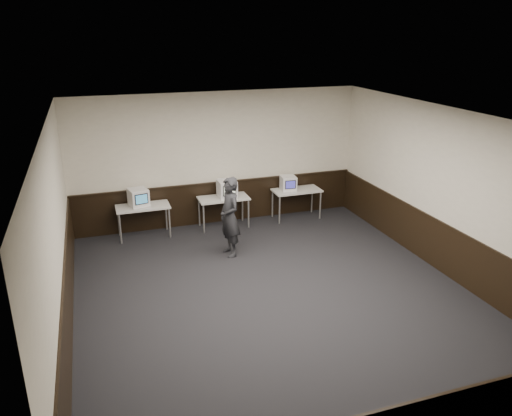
{
  "coord_description": "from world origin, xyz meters",
  "views": [
    {
      "loc": [
        -2.85,
        -7.35,
        4.57
      ],
      "look_at": [
        0.15,
        1.6,
        1.15
      ],
      "focal_mm": 35.0,
      "sensor_mm": 36.0,
      "label": 1
    }
  ],
  "objects": [
    {
      "name": "desk_center",
      "position": [
        0.0,
        3.6,
        0.68
      ],
      "size": [
        1.2,
        0.6,
        0.75
      ],
      "color": "silver",
      "rests_on": "ground"
    },
    {
      "name": "wainscot_back",
      "position": [
        0.0,
        3.98,
        0.5
      ],
      "size": [
        6.98,
        0.04,
        1.0
      ],
      "primitive_type": "cube",
      "color": "black",
      "rests_on": "back_wall"
    },
    {
      "name": "front_wall",
      "position": [
        0.0,
        -4.0,
        1.6
      ],
      "size": [
        7.0,
        0.0,
        7.0
      ],
      "primitive_type": "plane",
      "rotation": [
        -1.57,
        0.0,
        0.0
      ],
      "color": "beige",
      "rests_on": "ground"
    },
    {
      "name": "desk_left",
      "position": [
        -1.9,
        3.6,
        0.68
      ],
      "size": [
        1.2,
        0.6,
        0.75
      ],
      "color": "silver",
      "rests_on": "ground"
    },
    {
      "name": "left_wall",
      "position": [
        -3.5,
        0.0,
        1.6
      ],
      "size": [
        0.0,
        8.0,
        8.0
      ],
      "primitive_type": "plane",
      "rotation": [
        1.57,
        0.0,
        1.57
      ],
      "color": "beige",
      "rests_on": "ground"
    },
    {
      "name": "wainscot_right",
      "position": [
        3.48,
        0.0,
        0.5
      ],
      "size": [
        0.04,
        7.98,
        1.0
      ],
      "primitive_type": "cube",
      "color": "black",
      "rests_on": "right_wall"
    },
    {
      "name": "wainscot_left",
      "position": [
        -3.48,
        0.0,
        0.5
      ],
      "size": [
        0.04,
        7.98,
        1.0
      ],
      "primitive_type": "cube",
      "color": "black",
      "rests_on": "left_wall"
    },
    {
      "name": "wainscot_rail",
      "position": [
        0.0,
        3.96,
        1.02
      ],
      "size": [
        6.98,
        0.06,
        0.04
      ],
      "primitive_type": "cube",
      "color": "black",
      "rests_on": "wainscot_back"
    },
    {
      "name": "right_wall",
      "position": [
        3.5,
        0.0,
        1.6
      ],
      "size": [
        0.0,
        8.0,
        8.0
      ],
      "primitive_type": "plane",
      "rotation": [
        1.57,
        0.0,
        -1.57
      ],
      "color": "beige",
      "rests_on": "ground"
    },
    {
      "name": "back_wall",
      "position": [
        0.0,
        4.0,
        1.6
      ],
      "size": [
        7.0,
        0.0,
        7.0
      ],
      "primitive_type": "plane",
      "rotation": [
        1.57,
        0.0,
        0.0
      ],
      "color": "beige",
      "rests_on": "ground"
    },
    {
      "name": "ceiling",
      "position": [
        0.0,
        0.0,
        3.2
      ],
      "size": [
        8.0,
        8.0,
        0.0
      ],
      "primitive_type": "plane",
      "rotation": [
        3.14,
        0.0,
        0.0
      ],
      "color": "white",
      "rests_on": "back_wall"
    },
    {
      "name": "floor",
      "position": [
        0.0,
        0.0,
        0.0
      ],
      "size": [
        8.0,
        8.0,
        0.0
      ],
      "primitive_type": "plane",
      "color": "black",
      "rests_on": "ground"
    },
    {
      "name": "desk_right",
      "position": [
        1.9,
        3.6,
        0.68
      ],
      "size": [
        1.2,
        0.6,
        0.75
      ],
      "color": "silver",
      "rests_on": "ground"
    },
    {
      "name": "emac_center",
      "position": [
        0.09,
        3.58,
        0.96
      ],
      "size": [
        0.43,
        0.46,
        0.42
      ],
      "rotation": [
        0.0,
        0.0,
        0.01
      ],
      "color": "white",
      "rests_on": "desk_center"
    },
    {
      "name": "emac_left",
      "position": [
        -1.98,
        3.63,
        0.95
      ],
      "size": [
        0.49,
        0.5,
        0.4
      ],
      "rotation": [
        0.0,
        0.0,
        0.22
      ],
      "color": "white",
      "rests_on": "desk_left"
    },
    {
      "name": "emac_right",
      "position": [
        1.68,
        3.64,
        0.93
      ],
      "size": [
        0.4,
        0.42,
        0.36
      ],
      "rotation": [
        0.0,
        0.0,
        -0.1
      ],
      "color": "white",
      "rests_on": "desk_right"
    },
    {
      "name": "person",
      "position": [
        -0.28,
        2.03,
        0.85
      ],
      "size": [
        0.5,
        0.68,
        1.71
      ],
      "primitive_type": "imported",
      "rotation": [
        0.0,
        0.0,
        -1.42
      ],
      "color": "black",
      "rests_on": "ground"
    }
  ]
}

